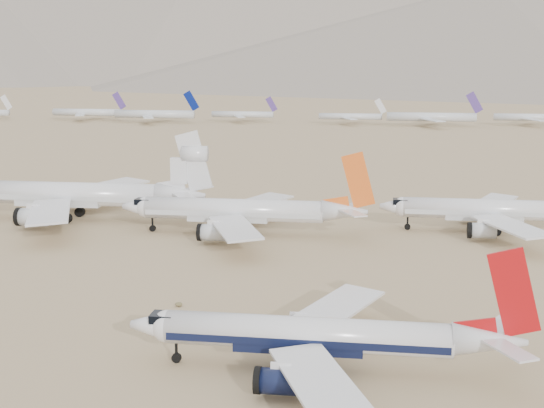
{
  "coord_description": "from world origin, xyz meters",
  "views": [
    {
      "loc": [
        -3.93,
        -79.18,
        32.49
      ],
      "look_at": [
        -23.36,
        51.75,
        7.0
      ],
      "focal_mm": 50.0,
      "sensor_mm": 36.0,
      "label": 1
    }
  ],
  "objects": [
    {
      "name": "distant_storage_row",
      "position": [
        -37.97,
        301.71,
        4.29
      ],
      "size": [
        523.21,
        49.43,
        14.65
      ],
      "color": "silver",
      "rests_on": "ground"
    },
    {
      "name": "row2_white_trijet",
      "position": [
        -65.02,
        64.75,
        5.44
      ],
      "size": [
        53.02,
        51.81,
        18.79
      ],
      "color": "silver",
      "rests_on": "ground"
    },
    {
      "name": "row2_orange_tail",
      "position": [
        -29.45,
        56.86,
        4.52
      ],
      "size": [
        45.12,
        44.14,
        16.1
      ],
      "color": "silver",
      "rests_on": "ground"
    },
    {
      "name": "main_airliner",
      "position": [
        -9.57,
        -4.04,
        3.92
      ],
      "size": [
        40.43,
        39.49,
        14.27
      ],
      "color": "silver",
      "rests_on": "ground"
    },
    {
      "name": "row2_gold_tail",
      "position": [
        17.9,
        65.6,
        4.27
      ],
      "size": [
        42.86,
        41.92,
        15.26
      ],
      "color": "silver",
      "rests_on": "ground"
    },
    {
      "name": "ground",
      "position": [
        0.0,
        0.0,
        0.0
      ],
      "size": [
        7000.0,
        7000.0,
        0.0
      ],
      "primitive_type": "plane",
      "color": "#8C6F51",
      "rests_on": "ground"
    }
  ]
}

